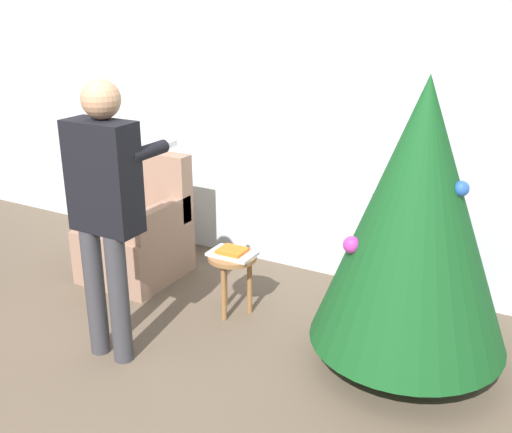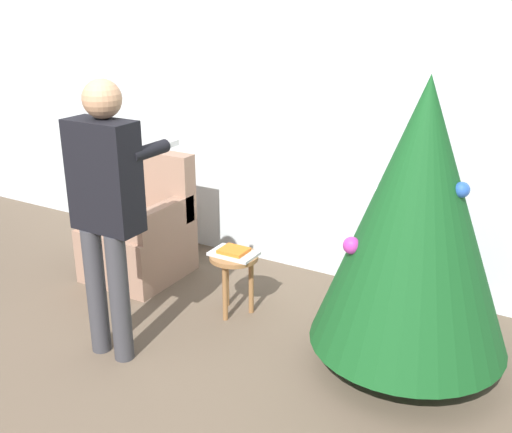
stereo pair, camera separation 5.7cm
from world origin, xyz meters
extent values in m
plane|color=brown|center=(0.00, 0.00, 0.00)|extent=(14.00, 14.00, 0.00)
cube|color=silver|center=(0.00, 2.23, 1.35)|extent=(8.00, 0.06, 2.70)
cylinder|color=brown|center=(1.31, 1.28, 0.09)|extent=(0.10, 0.10, 0.17)
cone|color=#144C1E|center=(1.31, 1.28, 0.95)|extent=(1.15, 1.15, 1.56)
sphere|color=white|center=(1.06, 1.39, 1.02)|extent=(0.10, 0.10, 0.10)
sphere|color=#2856B2|center=(1.02, 1.47, 0.80)|extent=(0.06, 0.06, 0.06)
sphere|color=#2856B2|center=(1.54, 1.25, 1.16)|extent=(0.09, 0.09, 0.09)
sphere|color=#B23399|center=(1.02, 1.07, 0.79)|extent=(0.10, 0.10, 0.10)
cube|color=#93705B|center=(-0.89, 1.43, 0.22)|extent=(0.67, 0.69, 0.43)
cube|color=#93705B|center=(-0.89, 1.71, 0.70)|extent=(0.67, 0.14, 0.53)
cube|color=#93705B|center=(-1.17, 1.43, 0.54)|extent=(0.12, 0.62, 0.21)
cube|color=#93705B|center=(-0.62, 1.43, 0.54)|extent=(0.12, 0.62, 0.21)
cylinder|color=#38383D|center=(-0.39, 0.48, 0.41)|extent=(0.12, 0.12, 0.82)
cylinder|color=#38383D|center=(-0.20, 0.48, 0.41)|extent=(0.12, 0.12, 0.82)
cube|color=black|center=(-0.29, 0.54, 1.14)|extent=(0.42, 0.20, 0.65)
sphere|color=tan|center=(-0.29, 0.57, 1.57)|extent=(0.22, 0.22, 0.22)
cylinder|color=black|center=(-0.47, 0.73, 1.27)|extent=(0.08, 0.30, 0.08)
cylinder|color=black|center=(-0.12, 0.73, 1.27)|extent=(0.08, 0.30, 0.08)
cube|color=white|center=(-0.12, 0.92, 1.27)|extent=(0.04, 0.14, 0.04)
cylinder|color=olive|center=(0.09, 1.30, 0.43)|extent=(0.34, 0.34, 0.03)
cylinder|color=olive|center=(0.09, 1.18, 0.21)|extent=(0.04, 0.04, 0.41)
cylinder|color=olive|center=(0.19, 1.36, 0.21)|extent=(0.04, 0.04, 0.41)
cylinder|color=olive|center=(-0.01, 1.36, 0.21)|extent=(0.04, 0.04, 0.41)
cube|color=silver|center=(0.09, 1.30, 0.45)|extent=(0.31, 0.21, 0.02)
cube|color=orange|center=(0.09, 1.30, 0.47)|extent=(0.18, 0.16, 0.02)
camera|label=1|loc=(2.05, -1.89, 2.10)|focal=42.00mm
camera|label=2|loc=(2.10, -1.86, 2.10)|focal=42.00mm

